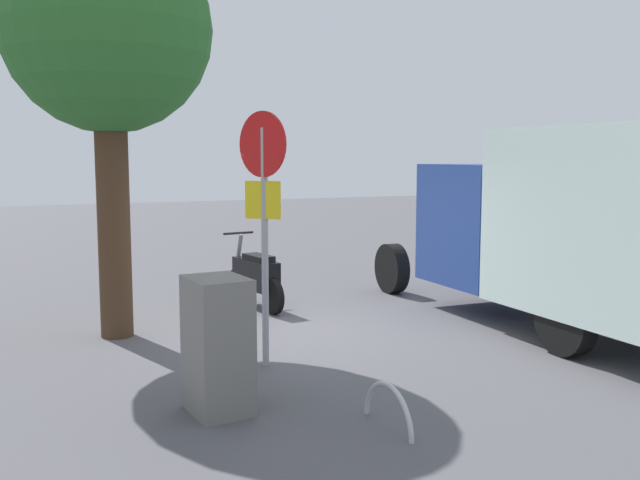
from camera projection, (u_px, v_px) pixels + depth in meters
The scene contains 7 objects.
ground_plane at pixel (295, 329), 10.34m from camera, with size 60.00×60.00×0.00m, color #515055.
box_truck_near at pixel (595, 223), 9.64m from camera, with size 7.45×2.46×2.85m.
motorcycle at pixel (255, 276), 11.72m from camera, with size 1.81×0.59×1.20m.
stop_sign at pixel (264, 198), 8.29m from camera, with size 0.71×0.33×2.99m.
street_tree at pixel (108, 34), 9.44m from camera, with size 2.76×2.76×5.53m.
utility_cabinet at pixel (218, 345), 6.89m from camera, with size 0.68×0.52×1.32m, color slate.
bike_rack_hoop at pixel (388, 427), 6.56m from camera, with size 0.85×0.85×0.05m, color #B7B7BC.
Camera 1 is at (-9.33, 3.94, 2.46)m, focal length 40.25 mm.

